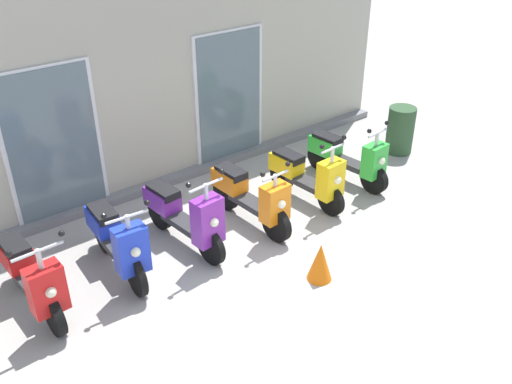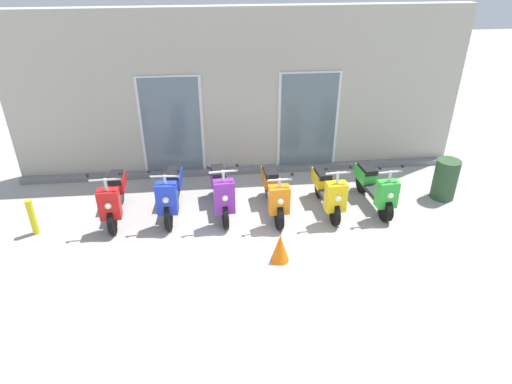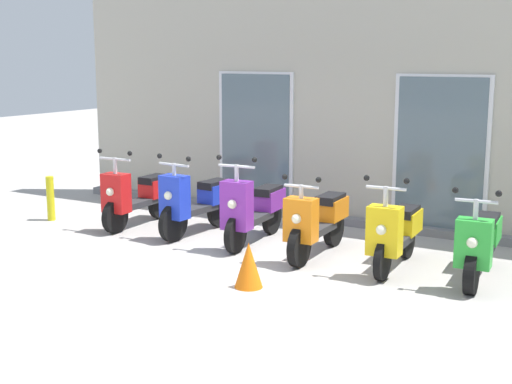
% 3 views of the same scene
% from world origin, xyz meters
% --- Properties ---
extents(ground_plane, '(40.00, 40.00, 0.00)m').
position_xyz_m(ground_plane, '(0.00, 0.00, 0.00)').
color(ground_plane, '#A8A39E').
extents(storefront_facade, '(9.90, 0.50, 3.61)m').
position_xyz_m(storefront_facade, '(-0.00, 3.29, 1.75)').
color(storefront_facade, '#B2AD9E').
rests_on(storefront_facade, ground_plane).
extents(scooter_red, '(0.62, 1.59, 1.22)m').
position_xyz_m(scooter_red, '(-2.58, 1.39, 0.47)').
color(scooter_red, black).
rests_on(scooter_red, ground_plane).
extents(scooter_blue, '(0.59, 1.60, 1.22)m').
position_xyz_m(scooter_blue, '(-1.50, 1.40, 0.50)').
color(scooter_blue, black).
rests_on(scooter_blue, ground_plane).
extents(scooter_purple, '(0.58, 1.65, 1.28)m').
position_xyz_m(scooter_purple, '(-0.53, 1.38, 0.50)').
color(scooter_purple, black).
rests_on(scooter_purple, ground_plane).
extents(scooter_orange, '(0.52, 1.64, 1.13)m').
position_xyz_m(scooter_orange, '(0.50, 1.26, 0.46)').
color(scooter_orange, black).
rests_on(scooter_orange, ground_plane).
extents(scooter_yellow, '(0.53, 1.52, 1.21)m').
position_xyz_m(scooter_yellow, '(1.56, 1.22, 0.47)').
color(scooter_yellow, black).
rests_on(scooter_yellow, ground_plane).
extents(scooter_green, '(0.52, 1.60, 1.16)m').
position_xyz_m(scooter_green, '(2.55, 1.30, 0.44)').
color(scooter_green, black).
rests_on(scooter_green, ground_plane).
extents(curb_bollard, '(0.12, 0.12, 0.70)m').
position_xyz_m(curb_bollard, '(-3.99, 0.98, 0.35)').
color(curb_bollard, yellow).
rests_on(curb_bollard, ground_plane).
extents(traffic_cone, '(0.32, 0.32, 0.52)m').
position_xyz_m(traffic_cone, '(0.39, -0.28, 0.26)').
color(traffic_cone, orange).
rests_on(traffic_cone, ground_plane).
extents(trash_bin, '(0.48, 0.48, 0.85)m').
position_xyz_m(trash_bin, '(4.12, 1.48, 0.43)').
color(trash_bin, '#2D4C2D').
rests_on(trash_bin, ground_plane).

